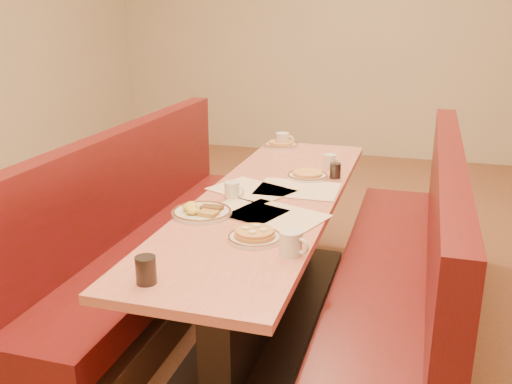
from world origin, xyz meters
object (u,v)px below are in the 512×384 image
(coffee_mug_c, at_px, (331,161))
(soda_tumbler_mid, at_px, (335,171))
(coffee_mug_d, at_px, (283,140))
(soda_tumbler_near, at_px, (146,270))
(coffee_mug_b, at_px, (233,190))
(pancake_plate, at_px, (255,236))
(diner_table, at_px, (269,260))
(booth_left, at_px, (149,247))
(booth_right, at_px, (405,280))
(coffee_mug_a, at_px, (291,243))
(eggs_plate, at_px, (201,211))

(coffee_mug_c, bearing_deg, soda_tumbler_mid, -49.67)
(coffee_mug_d, xyz_separation_m, soda_tumbler_near, (0.04, -2.20, -0.00))
(coffee_mug_b, bearing_deg, pancake_plate, -50.39)
(diner_table, xyz_separation_m, pancake_plate, (0.10, -0.60, 0.39))
(booth_left, distance_m, booth_right, 1.46)
(soda_tumbler_near, relative_size, soda_tumbler_mid, 1.17)
(booth_right, relative_size, soda_tumbler_near, 23.95)
(booth_right, bearing_deg, pancake_plate, -136.75)
(booth_left, distance_m, pancake_plate, 1.10)
(booth_right, xyz_separation_m, coffee_mug_a, (-0.45, -0.71, 0.44))
(coffee_mug_c, bearing_deg, coffee_mug_b, -94.54)
(eggs_plate, bearing_deg, coffee_mug_b, 77.74)
(booth_right, bearing_deg, coffee_mug_d, 130.38)
(diner_table, height_order, soda_tumbler_near, soda_tumbler_near)
(coffee_mug_a, xyz_separation_m, soda_tumbler_near, (-0.45, -0.39, -0.00))
(coffee_mug_d, distance_m, soda_tumbler_near, 2.20)
(soda_tumbler_near, bearing_deg, booth_left, 117.38)
(coffee_mug_a, xyz_separation_m, soda_tumbler_mid, (-0.00, 1.14, -0.01))
(diner_table, distance_m, coffee_mug_b, 0.46)
(pancake_plate, bearing_deg, coffee_mug_d, 100.02)
(diner_table, xyz_separation_m, coffee_mug_b, (-0.18, -0.09, 0.42))
(coffee_mug_c, bearing_deg, diner_table, -84.80)
(diner_table, distance_m, eggs_plate, 0.60)
(coffee_mug_c, bearing_deg, booth_left, -122.05)
(booth_right, bearing_deg, booth_left, 180.00)
(booth_left, distance_m, eggs_plate, 0.74)
(booth_left, height_order, soda_tumbler_mid, booth_left)
(coffee_mug_c, distance_m, soda_tumbler_mid, 0.22)
(diner_table, relative_size, booth_right, 1.00)
(pancake_plate, height_order, soda_tumbler_near, soda_tumbler_near)
(booth_left, xyz_separation_m, booth_right, (1.46, 0.00, 0.00))
(pancake_plate, bearing_deg, booth_left, 144.19)
(booth_right, height_order, soda_tumbler_mid, booth_right)
(pancake_plate, height_order, soda_tumbler_mid, soda_tumbler_mid)
(diner_table, bearing_deg, coffee_mug_a, -68.14)
(soda_tumbler_near, bearing_deg, coffee_mug_a, 41.31)
(pancake_plate, bearing_deg, soda_tumbler_mid, 79.88)
(booth_left, relative_size, soda_tumbler_mid, 28.00)
(coffee_mug_a, distance_m, soda_tumbler_mid, 1.14)
(coffee_mug_d, bearing_deg, eggs_plate, -96.92)
(diner_table, relative_size, soda_tumbler_mid, 28.00)
(pancake_plate, height_order, coffee_mug_d, coffee_mug_d)
(eggs_plate, distance_m, coffee_mug_d, 1.48)
(coffee_mug_c, relative_size, soda_tumbler_mid, 1.20)
(diner_table, height_order, booth_right, booth_right)
(eggs_plate, xyz_separation_m, soda_tumbler_near, (0.08, -0.72, 0.03))
(coffee_mug_a, bearing_deg, diner_table, 134.32)
(booth_right, bearing_deg, diner_table, 180.00)
(coffee_mug_b, bearing_deg, coffee_mug_c, 72.95)
(coffee_mug_a, height_order, soda_tumbler_mid, coffee_mug_a)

